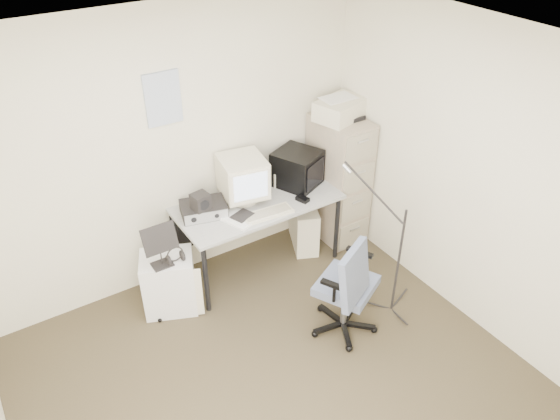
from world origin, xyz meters
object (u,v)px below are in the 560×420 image
filing_cabinet (338,179)px  side_cart (169,283)px  office_chair (346,284)px  desk (259,234)px

filing_cabinet → side_cart: size_ratio=2.38×
filing_cabinet → office_chair: (-0.79, -1.14, -0.16)m
filing_cabinet → desk: filing_cabinet is taller
filing_cabinet → side_cart: (-1.90, -0.11, -0.38)m
side_cart → filing_cabinet: bearing=26.2°
desk → side_cart: size_ratio=2.75×
desk → side_cart: desk is taller
filing_cabinet → desk: (-0.95, -0.03, -0.29)m
office_chair → filing_cabinet: bearing=28.4°
filing_cabinet → office_chair: filing_cabinet is taller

